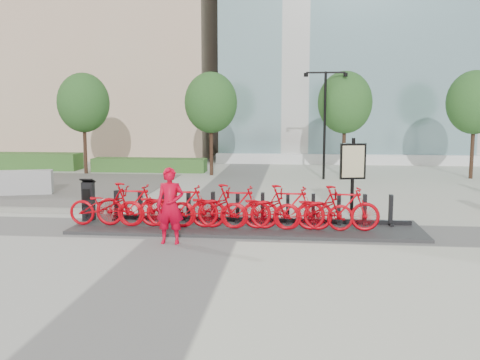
# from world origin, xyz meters

# --- Properties ---
(ground) EXTENTS (120.00, 120.00, 0.00)m
(ground) POSITION_xyz_m (0.00, 0.00, 0.00)
(ground) COLOR beige
(hedge_b) EXTENTS (6.00, 1.20, 0.70)m
(hedge_b) POSITION_xyz_m (-5.00, 13.20, 0.35)
(hedge_b) COLOR #366F25
(hedge_b) RESTS_ON ground
(tree_0) EXTENTS (2.60, 2.60, 5.10)m
(tree_0) POSITION_xyz_m (-8.00, 12.00, 3.59)
(tree_0) COLOR #311D11
(tree_0) RESTS_ON ground
(tree_1) EXTENTS (2.60, 2.60, 5.10)m
(tree_1) POSITION_xyz_m (-1.50, 12.00, 3.59)
(tree_1) COLOR #311D11
(tree_1) RESTS_ON ground
(tree_2) EXTENTS (2.60, 2.60, 5.10)m
(tree_2) POSITION_xyz_m (5.00, 12.00, 3.59)
(tree_2) COLOR #311D11
(tree_2) RESTS_ON ground
(tree_3) EXTENTS (2.60, 2.60, 5.10)m
(tree_3) POSITION_xyz_m (11.00, 12.00, 3.59)
(tree_3) COLOR #311D11
(tree_3) RESTS_ON ground
(streetlamp) EXTENTS (2.00, 0.20, 5.00)m
(streetlamp) POSITION_xyz_m (4.00, 11.00, 3.13)
(streetlamp) COLOR black
(streetlamp) RESTS_ON ground
(dock_pad) EXTENTS (9.60, 2.40, 0.08)m
(dock_pad) POSITION_xyz_m (1.30, 0.30, 0.04)
(dock_pad) COLOR #2E2D2E
(dock_pad) RESTS_ON ground
(dock_rail_posts) EXTENTS (8.02, 0.50, 0.85)m
(dock_rail_posts) POSITION_xyz_m (1.36, 0.77, 0.51)
(dock_rail_posts) COLOR black
(dock_rail_posts) RESTS_ON dock_pad
(bike_0) EXTENTS (2.08, 0.72, 1.09)m
(bike_0) POSITION_xyz_m (-2.60, -0.05, 0.63)
(bike_0) COLOR #B7000A
(bike_0) RESTS_ON dock_pad
(bike_1) EXTENTS (2.02, 0.57, 1.21)m
(bike_1) POSITION_xyz_m (-1.88, -0.05, 0.69)
(bike_1) COLOR #B7000A
(bike_1) RESTS_ON dock_pad
(bike_2) EXTENTS (2.08, 0.72, 1.09)m
(bike_2) POSITION_xyz_m (-1.16, -0.05, 0.63)
(bike_2) COLOR #B7000A
(bike_2) RESTS_ON dock_pad
(bike_3) EXTENTS (2.02, 0.57, 1.21)m
(bike_3) POSITION_xyz_m (-0.44, -0.05, 0.69)
(bike_3) COLOR #B7000A
(bike_3) RESTS_ON dock_pad
(bike_4) EXTENTS (2.08, 0.72, 1.09)m
(bike_4) POSITION_xyz_m (0.28, -0.05, 0.63)
(bike_4) COLOR #B7000A
(bike_4) RESTS_ON dock_pad
(bike_5) EXTENTS (2.02, 0.57, 1.21)m
(bike_5) POSITION_xyz_m (1.00, -0.05, 0.69)
(bike_5) COLOR #B7000A
(bike_5) RESTS_ON dock_pad
(bike_6) EXTENTS (2.08, 0.72, 1.09)m
(bike_6) POSITION_xyz_m (1.72, -0.05, 0.63)
(bike_6) COLOR #B7000A
(bike_6) RESTS_ON dock_pad
(bike_7) EXTENTS (2.02, 0.57, 1.21)m
(bike_7) POSITION_xyz_m (2.44, -0.05, 0.69)
(bike_7) COLOR #B7000A
(bike_7) RESTS_ON dock_pad
(bike_8) EXTENTS (2.08, 0.72, 1.09)m
(bike_8) POSITION_xyz_m (3.16, -0.05, 0.63)
(bike_8) COLOR #B7000A
(bike_8) RESTS_ON dock_pad
(bike_9) EXTENTS (2.02, 0.57, 1.21)m
(bike_9) POSITION_xyz_m (3.88, -0.05, 0.69)
(bike_9) COLOR #B7000A
(bike_9) RESTS_ON dock_pad
(kiosk) EXTENTS (0.38, 0.33, 1.24)m
(kiosk) POSITION_xyz_m (-3.35, 0.58, 0.68)
(kiosk) COLOR black
(kiosk) RESTS_ON dock_pad
(worker_red) EXTENTS (0.70, 0.47, 1.89)m
(worker_red) POSITION_xyz_m (-0.43, -1.52, 0.95)
(worker_red) COLOR red
(worker_red) RESTS_ON ground
(jersey_barrier) EXTENTS (2.48, 1.33, 0.92)m
(jersey_barrier) POSITION_xyz_m (-7.98, 5.32, 0.46)
(jersey_barrier) COLOR #A2A2A2
(jersey_barrier) RESTS_ON ground
(map_sign) EXTENTS (0.80, 0.30, 2.43)m
(map_sign) POSITION_xyz_m (4.40, 2.31, 1.61)
(map_sign) COLOR black
(map_sign) RESTS_ON ground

